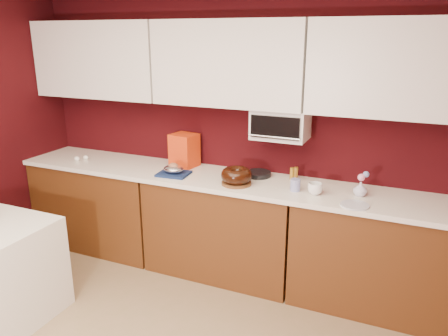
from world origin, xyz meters
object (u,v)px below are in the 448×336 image
blue_jar (295,185)px  coffee_mug (315,188)px  bundt_cake (236,175)px  foil_ham_nest (173,169)px  pandoro_box (184,150)px  flower_vase (360,188)px  toaster_oven (281,124)px

blue_jar → coffee_mug: bearing=-7.0°
bundt_cake → foil_ham_nest: 0.60m
pandoro_box → blue_jar: bearing=-3.1°
pandoro_box → coffee_mug: (1.28, -0.26, -0.10)m
coffee_mug → flower_vase: bearing=18.4°
blue_jar → pandoro_box: bearing=167.7°
coffee_mug → blue_jar: bearing=173.0°
toaster_oven → coffee_mug: (0.37, -0.26, -0.42)m
toaster_oven → coffee_mug: size_ratio=4.10×
toaster_oven → blue_jar: size_ratio=4.72×
bundt_cake → flower_vase: size_ratio=2.03×
bundt_cake → blue_jar: size_ratio=2.67×
coffee_mug → blue_jar: 0.16m
toaster_oven → coffee_mug: 0.62m
toaster_oven → bundt_cake: bearing=-133.5°
toaster_oven → flower_vase: 0.82m
pandoro_box → blue_jar: 1.15m
flower_vase → bundt_cake: bearing=-172.0°
pandoro_box → toaster_oven: bearing=8.9°
pandoro_box → coffee_mug: pandoro_box is taller
coffee_mug → toaster_oven: bearing=145.0°
pandoro_box → flower_vase: size_ratio=2.43×
coffee_mug → blue_jar: coffee_mug is taller
toaster_oven → pandoro_box: toaster_oven is taller
toaster_oven → bundt_cake: toaster_oven is taller
toaster_oven → blue_jar: 0.53m
coffee_mug → flower_vase: flower_vase is taller
toaster_oven → flower_vase: size_ratio=3.59×
toaster_oven → pandoro_box: bearing=179.6°
blue_jar → flower_vase: size_ratio=0.76×
bundt_cake → flower_vase: bearing=8.0°
bundt_cake → pandoro_box: pandoro_box is taller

